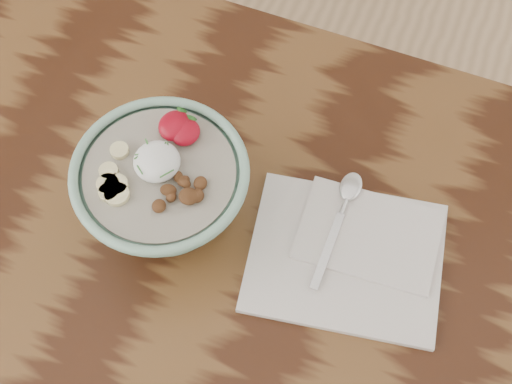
% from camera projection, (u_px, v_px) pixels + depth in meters
% --- Properties ---
extents(table, '(1.60, 0.90, 0.75)m').
position_uv_depth(table, '(138.00, 288.00, 0.98)').
color(table, '#361A0D').
rests_on(table, ground).
extents(breakfast_bowl, '(0.21, 0.21, 0.14)m').
position_uv_depth(breakfast_bowl, '(164.00, 189.00, 0.87)').
color(breakfast_bowl, '#86B49D').
rests_on(breakfast_bowl, table).
extents(napkin, '(0.27, 0.23, 0.01)m').
position_uv_depth(napkin, '(350.00, 252.00, 0.90)').
color(napkin, silver).
rests_on(napkin, table).
extents(spoon, '(0.03, 0.17, 0.01)m').
position_uv_depth(spoon, '(345.00, 202.00, 0.92)').
color(spoon, silver).
rests_on(spoon, napkin).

